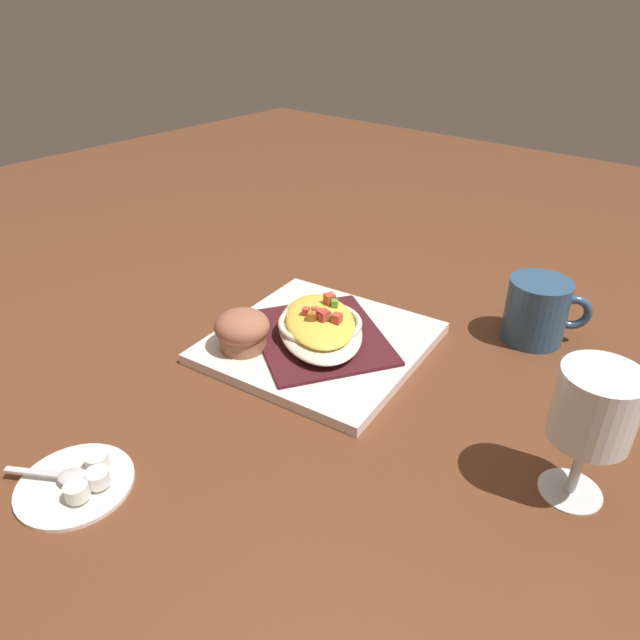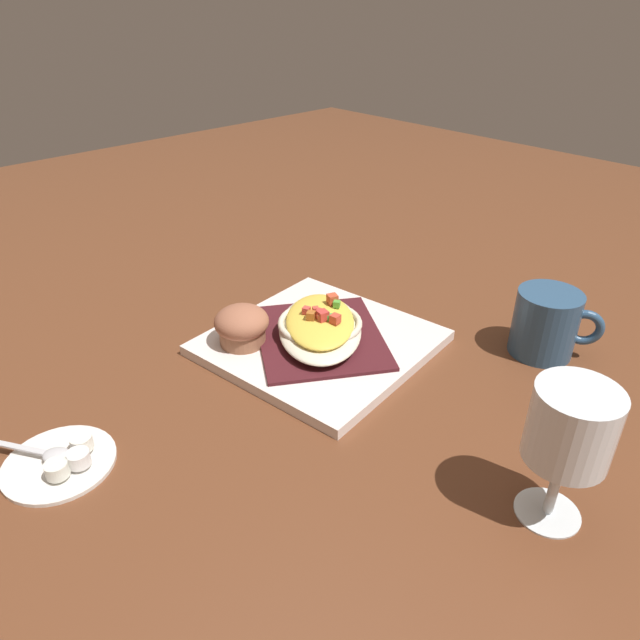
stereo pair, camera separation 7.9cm
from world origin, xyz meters
The scene contains 12 objects.
ground_plane centered at (0.00, 0.00, 0.00)m, with size 2.60×2.60×0.00m, color brown.
square_plate centered at (0.00, 0.00, 0.01)m, with size 0.28×0.28×0.02m, color white.
folded_napkin centered at (0.00, 0.00, 0.02)m, with size 0.20×0.17×0.01m, color #45171C.
gratin_dish centered at (0.00, 0.00, 0.04)m, with size 0.21×0.22×0.05m.
muffin centered at (-0.09, 0.07, 0.04)m, with size 0.08×0.08×0.06m.
coffee_mug centered at (0.22, -0.22, 0.04)m, with size 0.09×0.11×0.09m.
stemmed_glass centered at (-0.04, -0.37, 0.10)m, with size 0.08×0.08×0.15m.
creamer_saucer centered at (-0.37, 0.02, 0.00)m, with size 0.12×0.12×0.01m, color white.
spoon centered at (-0.37, 0.03, 0.01)m, with size 0.06×0.09×0.01m.
creamer_cup_0 centered at (-0.38, 0.00, 0.02)m, with size 0.02×0.02×0.02m, color white.
creamer_cup_1 centered at (-0.35, 0.00, 0.02)m, with size 0.02×0.02×0.02m, color white.
creamer_cup_2 centered at (-0.34, 0.02, 0.02)m, with size 0.02×0.02×0.02m, color white.
Camera 1 is at (-0.53, -0.45, 0.45)m, focal length 32.39 mm.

